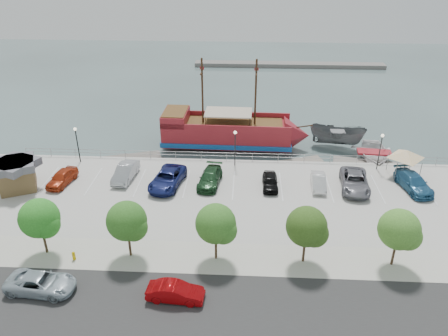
{
  "coord_description": "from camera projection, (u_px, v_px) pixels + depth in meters",
  "views": [
    {
      "loc": [
        1.15,
        -37.89,
        22.92
      ],
      "look_at": [
        -1.0,
        2.0,
        2.0
      ],
      "focal_mm": 35.0,
      "sensor_mm": 36.0,
      "label": 1
    }
  ],
  "objects": [
    {
      "name": "dock_east",
      "position": [
        365.0,
        164.0,
        51.97
      ],
      "size": [
        7.68,
        3.43,
        0.42
      ],
      "primitive_type": "cube",
      "rotation": [
        0.0,
        0.0,
        -0.18
      ],
      "color": "gray",
      "rests_on": "ground"
    },
    {
      "name": "ground",
      "position": [
        233.0,
        203.0,
        44.66
      ],
      "size": [
        160.0,
        160.0,
        0.0
      ],
      "primitive_type": "plane",
      "color": "#3F4E4D"
    },
    {
      "name": "patrol_boat",
      "position": [
        337.0,
        137.0,
        56.12
      ],
      "size": [
        7.51,
        4.5,
        2.73
      ],
      "primitive_type": "imported",
      "rotation": [
        0.0,
        0.0,
        1.29
      ],
      "color": "#5A5C5F",
      "rests_on": "ground"
    },
    {
      "name": "seawall_railing",
      "position": [
        235.0,
        156.0,
        50.86
      ],
      "size": [
        50.0,
        0.06,
        1.0
      ],
      "color": "gray",
      "rests_on": "land_slab"
    },
    {
      "name": "tree_b",
      "position": [
        41.0,
        220.0,
        34.47
      ],
      "size": [
        3.3,
        3.2,
        5.0
      ],
      "color": "#473321",
      "rests_on": "sidewalk"
    },
    {
      "name": "dock_west",
      "position": [
        130.0,
        159.0,
        53.32
      ],
      "size": [
        7.64,
        4.29,
        0.42
      ],
      "primitive_type": "cube",
      "rotation": [
        0.0,
        0.0,
        0.32
      ],
      "color": "#6A635B",
      "rests_on": "ground"
    },
    {
      "name": "parked_car_b",
      "position": [
        125.0,
        172.0,
        46.82
      ],
      "size": [
        2.15,
        4.98,
        1.6
      ],
      "primitive_type": "imported",
      "rotation": [
        0.0,
        0.0,
        -0.1
      ],
      "color": "#9EA1A6",
      "rests_on": "land_slab"
    },
    {
      "name": "street",
      "position": [
        224.0,
        315.0,
        30.04
      ],
      "size": [
        100.0,
        8.0,
        0.04
      ],
      "primitive_type": "cube",
      "color": "#2B2B2B",
      "rests_on": "land_slab"
    },
    {
      "name": "parked_car_f",
      "position": [
        319.0,
        182.0,
        45.26
      ],
      "size": [
        1.61,
        4.08,
        1.32
      ],
      "primitive_type": "imported",
      "rotation": [
        0.0,
        0.0,
        -0.05
      ],
      "color": "silver",
      "rests_on": "land_slab"
    },
    {
      "name": "dock_mid",
      "position": [
        297.0,
        163.0,
        52.37
      ],
      "size": [
        6.46,
        3.75,
        0.36
      ],
      "primitive_type": "cube",
      "rotation": [
        0.0,
        0.0,
        0.34
      ],
      "color": "gray",
      "rests_on": "ground"
    },
    {
      "name": "far_shore",
      "position": [
        289.0,
        65.0,
        92.65
      ],
      "size": [
        40.0,
        3.0,
        0.8
      ],
      "primitive_type": "cube",
      "color": "slate",
      "rests_on": "ground"
    },
    {
      "name": "parked_car_h",
      "position": [
        414.0,
        182.0,
        44.85
      ],
      "size": [
        3.28,
        5.78,
        1.58
      ],
      "primitive_type": "imported",
      "rotation": [
        0.0,
        0.0,
        0.21
      ],
      "color": "#265C83",
      "rests_on": "land_slab"
    },
    {
      "name": "sidewalk",
      "position": [
        228.0,
        258.0,
        35.35
      ],
      "size": [
        100.0,
        4.0,
        0.05
      ],
      "primitive_type": "cube",
      "color": "#B7B3A1",
      "rests_on": "land_slab"
    },
    {
      "name": "pirate_ship",
      "position": [
        237.0,
        133.0,
        55.87
      ],
      "size": [
        19.11,
        5.76,
        12.0
      ],
      "rotation": [
        0.0,
        0.0,
        -0.03
      ],
      "color": "maroon",
      "rests_on": "ground"
    },
    {
      "name": "parked_car_e",
      "position": [
        270.0,
        182.0,
        45.26
      ],
      "size": [
        1.61,
        3.97,
        1.35
      ],
      "primitive_type": "imported",
      "rotation": [
        0.0,
        0.0,
        0.0
      ],
      "color": "black",
      "rests_on": "land_slab"
    },
    {
      "name": "parked_car_c",
      "position": [
        167.0,
        179.0,
        45.5
      ],
      "size": [
        3.71,
        6.32,
        1.65
      ],
      "primitive_type": "imported",
      "rotation": [
        0.0,
        0.0,
        -0.17
      ],
      "color": "navy",
      "rests_on": "land_slab"
    },
    {
      "name": "shed",
      "position": [
        16.0,
        174.0,
        44.64
      ],
      "size": [
        5.05,
        5.05,
        3.13
      ],
      "rotation": [
        0.0,
        0.0,
        0.43
      ],
      "color": "brown",
      "rests_on": "land_slab"
    },
    {
      "name": "lamp_post_left",
      "position": [
        77.0,
        139.0,
        49.45
      ],
      "size": [
        0.36,
        0.36,
        4.28
      ],
      "color": "black",
      "rests_on": "land_slab"
    },
    {
      "name": "lamp_post_right",
      "position": [
        381.0,
        145.0,
        47.82
      ],
      "size": [
        0.36,
        0.36,
        4.28
      ],
      "color": "black",
      "rests_on": "land_slab"
    },
    {
      "name": "lamp_post_mid",
      "position": [
        235.0,
        142.0,
        48.59
      ],
      "size": [
        0.36,
        0.36,
        4.28
      ],
      "color": "black",
      "rests_on": "land_slab"
    },
    {
      "name": "fire_hydrant",
      "position": [
        74.0,
        255.0,
        35.04
      ],
      "size": [
        0.27,
        0.27,
        0.78
      ],
      "rotation": [
        0.0,
        0.0,
        0.05
      ],
      "color": "#D0A502",
      "rests_on": "sidewalk"
    },
    {
      "name": "parked_car_a",
      "position": [
        62.0,
        177.0,
        45.9
      ],
      "size": [
        2.51,
        4.58,
        1.48
      ],
      "primitive_type": "imported",
      "rotation": [
        0.0,
        0.0,
        -0.18
      ],
      "color": "#AB3214",
      "rests_on": "land_slab"
    },
    {
      "name": "tree_c",
      "position": [
        128.0,
        223.0,
        34.13
      ],
      "size": [
        3.3,
        3.2,
        5.0
      ],
      "color": "#473321",
      "rests_on": "sidewalk"
    },
    {
      "name": "speedboat",
      "position": [
        374.0,
        155.0,
        53.02
      ],
      "size": [
        5.63,
        7.43,
        1.45
      ],
      "primitive_type": "imported",
      "rotation": [
        0.0,
        0.0,
        -0.1
      ],
      "color": "white",
      "rests_on": "ground"
    },
    {
      "name": "tree_f",
      "position": [
        401.0,
        231.0,
        33.13
      ],
      "size": [
        3.3,
        3.2,
        5.0
      ],
      "color": "#473321",
      "rests_on": "sidewalk"
    },
    {
      "name": "street_sedan",
      "position": [
        175.0,
        292.0,
        31.05
      ],
      "size": [
        4.23,
        1.74,
        1.36
      ],
      "primitive_type": "imported",
      "rotation": [
        0.0,
        0.0,
        1.5
      ],
      "color": "#910609",
      "rests_on": "street"
    },
    {
      "name": "tree_d",
      "position": [
        218.0,
        225.0,
        33.8
      ],
      "size": [
        3.3,
        3.2,
        5.0
      ],
      "color": "#473321",
      "rests_on": "sidewalk"
    },
    {
      "name": "street_van",
      "position": [
        41.0,
        283.0,
        31.81
      ],
      "size": [
        5.26,
        2.75,
        1.41
      ],
      "primitive_type": "imported",
      "rotation": [
        0.0,
        0.0,
        1.49
      ],
      "color": "#A2B2BB",
      "rests_on": "street"
    },
    {
      "name": "canopy_tent",
      "position": [
        407.0,
        150.0,
        46.47
      ],
      "size": [
        4.4,
        4.4,
        3.5
      ],
      "rotation": [
        0.0,
        0.0,
        0.05
      ],
      "color": "slate",
      "rests_on": "land_slab"
    },
    {
      "name": "parked_car_g",
      "position": [
        355.0,
        182.0,
        44.95
      ],
      "size": [
        3.36,
        6.18,
        1.64
      ],
      "primitive_type": "imported",
      "rotation": [
        0.0,
        0.0,
        -0.11
      ],
      "color": "slate",
      "rests_on": "land_slab"
    },
    {
      "name": "parked_car_d",
      "position": [
        210.0,
        178.0,
        45.81
      ],
      "size": [
        2.69,
        5.3,
        1.48
      ],
      "primitive_type": "imported",
      "rotation": [
        0.0,
        0.0,
        -0.13
      ],
      "color": "#1A3F20",
      "rests_on": "land_slab"
    },
    {
      "name": "tree_e",
      "position": [
        308.0,
        228.0,
        33.47
      ],
      "size": [
        3.3,
        3.2,
        5.0
      ],
      "color": "#473321",
      "rests_on": "sidewalk"
    }
  ]
}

